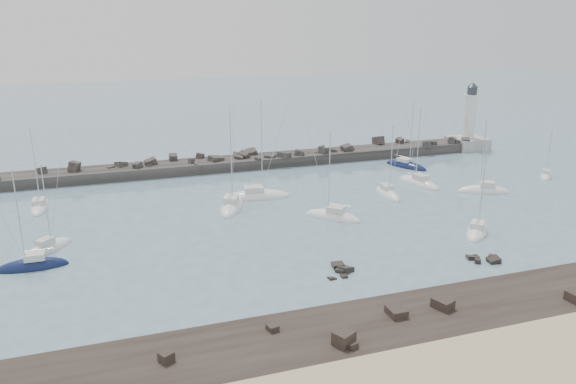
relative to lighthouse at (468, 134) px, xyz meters
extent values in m
plane|color=slate|center=(-47.00, -38.00, -3.09)|extent=(400.00, 400.00, 0.00)
cube|color=black|center=(-47.00, -60.00, -3.09)|extent=(140.00, 12.00, 0.70)
cube|color=black|center=(-70.24, -58.45, -2.35)|extent=(1.39, 1.37, 0.79)
cube|color=black|center=(-60.84, -56.72, -2.49)|extent=(1.06, 1.17, 0.51)
cube|color=black|center=(-55.40, -61.52, -2.49)|extent=(1.01, 0.92, 0.50)
cube|color=black|center=(-55.83, -60.78, -2.15)|extent=(2.09, 2.01, 1.18)
cube|color=black|center=(-44.45, -58.10, -2.29)|extent=(1.97, 2.20, 0.90)
cube|color=black|center=(-49.26, -57.91, -2.38)|extent=(1.54, 1.84, 0.72)
cube|color=black|center=(-50.11, -47.10, -2.96)|extent=(1.32, 1.29, 0.73)
cube|color=black|center=(-49.97, -47.64, -2.85)|extent=(0.74, 0.67, 0.51)
cube|color=black|center=(-50.25, -48.44, -3.18)|extent=(0.71, 0.72, 0.71)
cube|color=black|center=(-51.63, -48.41, -3.19)|extent=(0.98, 0.88, 0.73)
cube|color=black|center=(-49.49, -47.21, -3.19)|extent=(1.92, 1.90, 1.64)
cube|color=black|center=(-49.84, -45.88, -3.00)|extent=(1.50, 1.55, 0.74)
cube|color=black|center=(-32.43, -49.81, -2.85)|extent=(1.13, 1.09, 0.75)
cube|color=black|center=(-34.46, -50.02, -2.81)|extent=(0.92, 0.91, 0.45)
cube|color=black|center=(-33.64, -48.66, -3.01)|extent=(0.55, 0.71, 0.46)
cube|color=black|center=(-34.26, -48.78, -3.03)|extent=(1.62, 1.51, 0.87)
cube|color=black|center=(-32.55, -50.39, -3.07)|extent=(1.63, 1.38, 1.48)
cube|color=#2C2927|center=(-54.50, 0.00, -2.89)|extent=(115.00, 6.00, 3.20)
cube|color=#2C2927|center=(-78.25, 0.13, -0.59)|extent=(2.42, 2.19, 2.16)
cube|color=#2C2927|center=(-2.15, -2.26, -1.01)|extent=(2.50, 2.50, 1.68)
cube|color=#2C2927|center=(-32.43, 2.21, -1.09)|extent=(1.17, 1.36, 1.20)
cube|color=#2C2927|center=(-33.49, -1.46, -0.88)|extent=(2.33, 2.00, 1.93)
cube|color=#2C2927|center=(-35.31, -0.25, -1.55)|extent=(1.58, 1.42, 1.28)
cube|color=#2C2927|center=(-38.34, -1.04, -1.25)|extent=(2.58, 2.49, 2.07)
cube|color=#2C2927|center=(-28.00, -0.46, -1.16)|extent=(2.21, 2.45, 1.48)
cube|color=#2C2927|center=(-54.18, -0.57, -1.22)|extent=(3.18, 2.77, 1.92)
cube|color=#2C2927|center=(-70.66, 1.09, -1.21)|extent=(2.51, 2.85, 1.94)
cube|color=#2C2927|center=(-28.45, -0.98, -0.98)|extent=(2.17, 2.03, 2.02)
cube|color=#2C2927|center=(-65.52, 0.62, -1.19)|extent=(2.53, 1.93, 2.21)
cube|color=#2C2927|center=(-72.38, 0.47, -1.54)|extent=(1.66, 1.57, 1.15)
cube|color=#2C2927|center=(-57.75, -2.48, -1.79)|extent=(1.55, 1.36, 0.86)
cube|color=#2C2927|center=(-13.20, 2.00, -1.40)|extent=(1.54, 1.73, 1.35)
cube|color=#2C2927|center=(-61.47, 2.25, -1.01)|extent=(1.61, 1.87, 2.01)
cube|color=#2C2927|center=(-41.58, -1.89, -0.99)|extent=(2.78, 2.80, 1.40)
cube|color=#2C2927|center=(-31.20, -0.79, -1.17)|extent=(1.57, 1.44, 1.34)
cube|color=#2C2927|center=(-46.73, -2.42, -1.16)|extent=(1.40, 1.47, 0.94)
cube|color=#2C2927|center=(-27.08, 0.73, -1.35)|extent=(1.57, 1.63, 1.24)
cube|color=#2C2927|center=(-46.71, 2.28, -1.26)|extent=(2.18, 2.29, 2.29)
cube|color=#2C2927|center=(-15.08, 2.01, -0.90)|extent=(1.80, 1.96, 1.73)
cube|color=#2C2927|center=(-57.91, -2.07, -1.51)|extent=(1.25, 1.20, 1.03)
cube|color=#2C2927|center=(-5.16, -1.64, -0.99)|extent=(2.10, 2.34, 1.60)
cube|color=#2C2927|center=(-49.76, 0.67, -1.30)|extent=(2.16, 2.39, 1.95)
cube|color=#2C2927|center=(-9.12, -1.39, -1.02)|extent=(1.70, 1.64, 1.28)
cube|color=#2C2927|center=(-44.11, -1.19, -1.44)|extent=(2.42, 2.48, 1.45)
cube|color=#2C2927|center=(-53.90, -0.83, -1.42)|extent=(1.60, 1.52, 1.11)
cube|color=#2C2927|center=(-68.00, -1.24, -1.00)|extent=(2.01, 1.90, 1.59)
cube|color=#2C2927|center=(-11.52, -2.50, -0.87)|extent=(2.25, 2.10, 1.66)
cube|color=#2C2927|center=(-19.76, 2.57, -0.63)|extent=(2.28, 2.83, 2.29)
cube|color=#2C2927|center=(-48.72, 0.03, -0.99)|extent=(2.39, 2.63, 2.14)
cube|color=#2C2927|center=(-58.66, -0.90, -0.98)|extent=(1.28, 1.42, 1.21)
cube|color=#2C2927|center=(-65.95, -0.75, -1.49)|extent=(0.96, 1.22, 1.26)
cube|color=#2C2927|center=(-49.75, -0.65, -1.26)|extent=(1.59, 1.69, 1.65)
cube|color=#2C2927|center=(-3.33, 0.46, -1.26)|extent=(2.07, 2.07, 1.56)
cube|color=#2C2927|center=(-4.07, -1.89, -1.04)|extent=(1.39, 1.42, 1.19)
cube|color=#2C2927|center=(-56.50, 2.36, -0.98)|extent=(1.93, 1.81, 1.50)
cube|color=#2C2927|center=(-83.34, 0.27, -0.93)|extent=(1.87, 2.03, 1.54)
cube|color=#2C2927|center=(-9.49, -1.60, -1.34)|extent=(2.12, 2.25, 1.76)
cube|color=#9D9D98|center=(0.00, 0.00, -2.29)|extent=(7.00, 7.00, 3.00)
cylinder|color=white|center=(0.00, 0.00, 3.71)|extent=(2.50, 2.50, 9.00)
cylinder|color=white|center=(0.00, 0.00, 8.13)|extent=(3.20, 3.20, 0.25)
cylinder|color=#32373C|center=(0.00, 0.00, 9.01)|extent=(2.00, 2.00, 1.60)
cone|color=#32373C|center=(0.00, 0.00, 10.31)|extent=(2.20, 2.20, 1.00)
ellipsoid|color=white|center=(-80.76, -30.38, -3.04)|extent=(6.39, 6.57, 2.01)
cube|color=silver|center=(-81.00, -30.63, -1.84)|extent=(2.37, 2.39, 0.70)
cylinder|color=silver|center=(-80.37, -29.97, 2.53)|extent=(0.12, 0.12, 9.45)
cylinder|color=silver|center=(-81.33, -30.99, -1.18)|extent=(2.00, 2.10, 0.10)
ellipsoid|color=white|center=(-82.94, -13.24, -3.04)|extent=(2.97, 8.26, 2.00)
cube|color=silver|center=(-82.96, -13.64, -1.89)|extent=(1.76, 2.36, 0.62)
cylinder|color=silver|center=(-82.90, -12.59, 3.29)|extent=(0.11, 0.11, 10.98)
cylinder|color=silver|center=(-82.99, -14.21, -1.31)|extent=(0.27, 3.25, 0.09)
ellipsoid|color=#0E183E|center=(-82.08, -35.20, -3.04)|extent=(7.64, 2.42, 2.15)
cube|color=silver|center=(-81.70, -35.20, -1.75)|extent=(2.15, 1.55, 0.75)
cylinder|color=silver|center=(-82.69, -35.19, 3.02)|extent=(0.13, 0.13, 10.29)
cylinder|color=silver|center=(-81.17, -35.21, -1.06)|extent=(3.05, 0.13, 0.11)
ellipsoid|color=white|center=(-56.34, -22.07, -3.04)|extent=(6.47, 10.09, 2.48)
cube|color=silver|center=(-56.53, -22.52, -1.59)|extent=(2.84, 3.25, 0.79)
cylinder|color=silver|center=(-56.04, -21.35, 4.54)|extent=(0.14, 0.14, 13.06)
cylinder|color=silver|center=(-56.79, -23.14, -0.86)|extent=(1.59, 3.62, 0.11)
ellipsoid|color=white|center=(-51.55, -18.69, -3.04)|extent=(10.66, 4.72, 2.46)
cube|color=silver|center=(-52.06, -18.61, -1.62)|extent=(3.16, 2.49, 0.74)
cylinder|color=silver|center=(-50.74, -18.82, 4.95)|extent=(0.13, 0.13, 13.90)
cylinder|color=silver|center=(-52.77, -18.50, -0.93)|extent=(4.09, 0.73, 0.11)
ellipsoid|color=white|center=(-44.12, -30.99, -3.04)|extent=(7.49, 7.68, 2.24)
cube|color=silver|center=(-43.84, -31.29, -1.71)|extent=(2.78, 2.80, 0.76)
cylinder|color=silver|center=(-44.57, -30.52, 3.44)|extent=(0.13, 0.13, 11.06)
cylinder|color=silver|center=(-43.44, -31.70, -1.01)|extent=(2.34, 2.45, 0.11)
ellipsoid|color=white|center=(-31.87, -24.09, -3.04)|extent=(2.83, 7.69, 2.12)
cube|color=silver|center=(-31.84, -23.71, -1.78)|extent=(1.66, 2.21, 0.73)
cylinder|color=silver|center=(-31.91, -24.69, 2.95)|extent=(0.13, 0.13, 10.19)
cylinder|color=silver|center=(-31.81, -23.19, -1.10)|extent=(0.30, 3.02, 0.10)
ellipsoid|color=white|center=(-28.51, -41.97, -3.04)|extent=(7.28, 7.35, 2.05)
cube|color=silver|center=(-28.79, -42.25, -1.84)|extent=(2.68, 2.69, 0.66)
cylinder|color=silver|center=(-28.07, -41.52, 3.16)|extent=(0.11, 0.11, 10.66)
cylinder|color=silver|center=(-29.17, -42.64, -1.22)|extent=(2.28, 2.32, 0.09)
ellipsoid|color=#0E183E|center=(-20.18, -9.60, -3.04)|extent=(6.11, 9.02, 2.11)
cube|color=silver|center=(-20.36, -9.20, -1.82)|extent=(2.62, 2.95, 0.64)
cylinder|color=silver|center=(-19.88, -10.23, 3.73)|extent=(0.11, 0.11, 11.74)
cylinder|color=silver|center=(-20.62, -8.65, -1.22)|extent=(1.55, 3.19, 0.09)
ellipsoid|color=white|center=(-16.62, -27.54, -3.04)|extent=(8.38, 5.60, 2.23)
cube|color=silver|center=(-16.25, -27.70, -1.72)|extent=(2.73, 2.41, 0.76)
cylinder|color=silver|center=(-17.21, -27.27, 3.35)|extent=(0.13, 0.13, 10.89)
cylinder|color=silver|center=(-15.73, -27.93, -1.01)|extent=(2.99, 1.43, 0.11)
ellipsoid|color=white|center=(-24.04, -20.32, -3.04)|extent=(4.68, 9.11, 2.31)
cube|color=silver|center=(-23.94, -20.75, -1.68)|extent=(2.28, 2.79, 0.76)
cylinder|color=silver|center=(-24.21, -19.64, 3.83)|extent=(0.13, 0.13, 11.77)
cylinder|color=silver|center=(-23.80, -21.34, -0.97)|extent=(0.93, 3.42, 0.11)
ellipsoid|color=white|center=(-0.68, -23.55, -3.04)|extent=(5.21, 5.29, 1.70)
cube|color=silver|center=(-0.88, -23.76, -2.01)|extent=(1.92, 1.93, 0.62)
cylinder|color=silver|center=(-0.37, -23.23, 1.51)|extent=(0.11, 0.11, 7.65)
cylinder|color=silver|center=(-1.16, -24.04, -1.43)|extent=(1.64, 1.69, 0.09)
camera|label=1|loc=(-73.47, -98.24, 23.47)|focal=35.00mm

